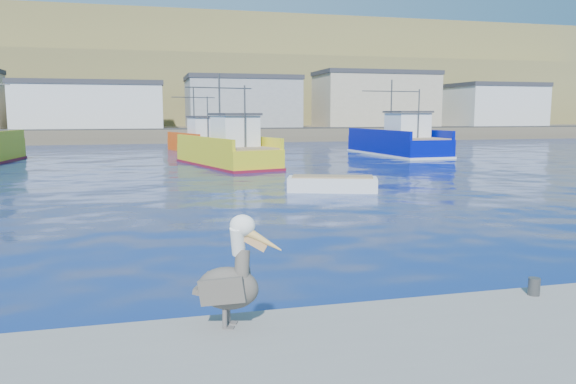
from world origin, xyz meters
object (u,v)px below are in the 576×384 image
Objects in this scene: boat_orange at (199,141)px; skiff_far at (415,147)px; pelican at (231,279)px; trawler_yellow_b at (228,152)px; trawler_blue at (398,143)px; skiff_mid at (332,185)px.

skiff_far is (20.98, -2.64, -0.71)m from boat_orange.
trawler_yellow_b is at bearing 81.85° from pelican.
pelican reaches higher than skiff_far.
boat_orange is at bearing 91.94° from trawler_yellow_b.
boat_orange is 1.90× the size of skiff_far.
trawler_yellow_b is at bearing -88.06° from boat_orange.
boat_orange is at bearing 152.73° from trawler_blue.
trawler_yellow_b reaches higher than skiff_far.
boat_orange reaches higher than skiff_mid.
skiff_far is at bearing 56.23° from skiff_mid.
pelican is at bearing -113.48° from skiff_mid.
pelican is (-24.81, -42.89, 0.89)m from skiff_far.
pelican reaches higher than skiff_mid.
skiff_mid is (2.84, -13.78, -0.71)m from trawler_yellow_b.
trawler_blue is at bearing -128.30° from skiff_far.
boat_orange is (-16.39, 8.45, -0.04)m from trawler_blue.
trawler_yellow_b is 0.91× the size of trawler_blue.
skiff_mid is 31.71m from skiff_far.
skiff_far is (20.47, 12.59, -0.67)m from trawler_yellow_b.
trawler_yellow_b is 30.62m from pelican.
trawler_blue is 7.45m from skiff_far.
pelican is (-20.21, -37.08, 0.14)m from trawler_blue.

